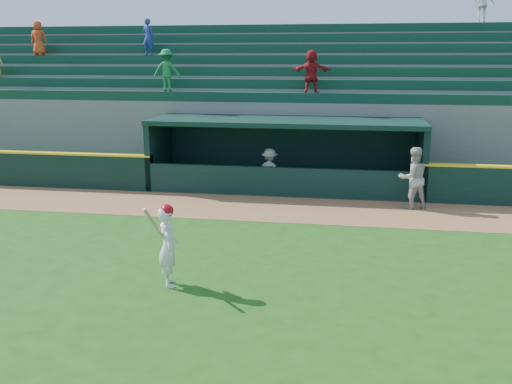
% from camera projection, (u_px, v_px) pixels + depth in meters
% --- Properties ---
extents(ground, '(120.00, 120.00, 0.00)m').
position_uv_depth(ground, '(244.00, 264.00, 12.82)').
color(ground, '#1D4E13').
rests_on(ground, ground).
extents(warning_track, '(40.00, 3.00, 0.01)m').
position_uv_depth(warning_track, '(274.00, 209.00, 17.52)').
color(warning_track, '#94613B').
rests_on(warning_track, ground).
extents(dugout_player_front, '(1.11, 0.98, 1.90)m').
position_uv_depth(dugout_player_front, '(413.00, 178.00, 17.38)').
color(dugout_player_front, '#A9A9A3').
rests_on(dugout_player_front, ground).
extents(dugout_player_inside, '(1.07, 0.73, 1.53)m').
position_uv_depth(dugout_player_inside, '(270.00, 171.00, 19.42)').
color(dugout_player_inside, '#9B9C97').
rests_on(dugout_player_inside, ground).
extents(dugout, '(9.40, 2.80, 2.46)m').
position_uv_depth(dugout, '(286.00, 149.00, 20.19)').
color(dugout, slate).
rests_on(dugout, ground).
extents(stands, '(34.50, 6.28, 7.46)m').
position_uv_depth(stands, '(299.00, 109.00, 24.33)').
color(stands, slate).
rests_on(stands, ground).
extents(batter_at_plate, '(0.64, 0.79, 1.72)m').
position_uv_depth(batter_at_plate, '(168.00, 245.00, 11.46)').
color(batter_at_plate, silver).
rests_on(batter_at_plate, ground).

